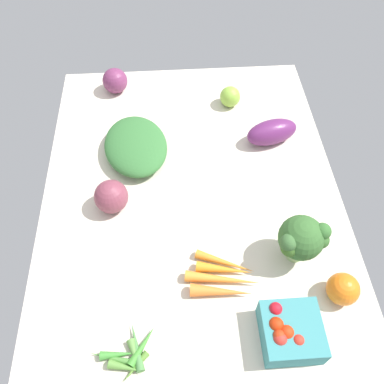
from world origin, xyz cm
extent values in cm
cube|color=beige|center=(0.00, 0.00, 1.00)|extent=(104.00, 76.00, 2.00)
ellipsoid|color=#346E35|center=(15.88, 14.26, 4.99)|extent=(25.20, 20.79, 5.97)
cone|color=orange|center=(-26.50, -4.49, 3.45)|extent=(4.60, 13.63, 2.91)
cone|color=orange|center=(-23.64, -5.16, 3.27)|extent=(5.28, 16.78, 2.54)
cone|color=orange|center=(-21.30, -5.70, 3.26)|extent=(4.80, 12.69, 2.51)
cone|color=orange|center=(-19.51, -6.11, 3.06)|extent=(7.27, 13.45, 2.13)
sphere|color=brown|center=(-1.62, 19.81, 6.17)|extent=(8.34, 8.34, 8.34)
cylinder|color=#9CBE7B|center=(-18.19, -22.34, 4.16)|extent=(3.89, 3.89, 4.31)
sphere|color=#35632D|center=(-18.19, -22.34, 10.05)|extent=(9.98, 9.98, 9.98)
sphere|color=#35632A|center=(-19.31, -26.18, 10.56)|extent=(3.72, 3.72, 3.72)
sphere|color=#3A6625|center=(-20.65, -19.20, 10.51)|extent=(3.88, 3.88, 3.88)
sphere|color=#3B642A|center=(-18.60, -26.32, 12.02)|extent=(2.96, 2.96, 2.96)
sphere|color=#3B6634|center=(-20.17, -18.87, 11.84)|extent=(3.89, 3.89, 3.89)
sphere|color=#34672D|center=(-18.28, -26.33, 12.46)|extent=(3.73, 3.73, 3.73)
sphere|color=orange|center=(-28.44, -29.88, 5.46)|extent=(6.92, 6.92, 6.92)
sphere|color=#8CBE3F|center=(33.92, -13.76, 5.08)|extent=(6.16, 6.16, 6.16)
ellipsoid|color=#652661|center=(18.01, -23.42, 5.50)|extent=(10.39, 15.94, 6.99)
cone|color=#408B30|center=(-36.46, 12.32, 2.94)|extent=(8.31, 6.36, 1.88)
cone|color=#408C35|center=(-37.83, 17.01, 2.92)|extent=(1.94, 7.31, 1.83)
cone|color=#4E8A3B|center=(-38.42, 18.27, 2.74)|extent=(4.07, 9.70, 1.49)
cone|color=#568531|center=(-40.42, 13.80, 2.70)|extent=(6.12, 5.70, 1.39)
cone|color=#578C39|center=(-40.39, 15.49, 2.95)|extent=(3.70, 7.24, 1.89)
cone|color=#588A3F|center=(-38.56, 13.71, 2.92)|extent=(7.21, 3.80, 1.83)
cone|color=#4A8343|center=(-36.46, 13.62, 2.89)|extent=(9.94, 3.68, 1.78)
cube|color=teal|center=(-36.38, -17.25, 4.90)|extent=(11.70, 11.70, 5.80)
sphere|color=red|center=(-37.70, -14.10, 7.58)|extent=(2.46, 2.46, 2.46)
sphere|color=red|center=(-35.49, -14.00, 7.29)|extent=(3.07, 3.07, 3.07)
sphere|color=red|center=(-37.11, -15.76, 7.19)|extent=(2.99, 2.99, 2.99)
sphere|color=red|center=(-38.75, -17.69, 7.16)|extent=(2.45, 2.45, 2.45)
sphere|color=red|center=(-38.24, -14.20, 7.30)|extent=(2.90, 2.90, 2.90)
sphere|color=red|center=(-32.45, -14.47, 7.60)|extent=(2.65, 2.65, 2.65)
sphere|color=#743059|center=(42.79, 20.96, 5.84)|extent=(7.67, 7.67, 7.67)
camera|label=1|loc=(-59.75, 4.03, 85.70)|focal=37.69mm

